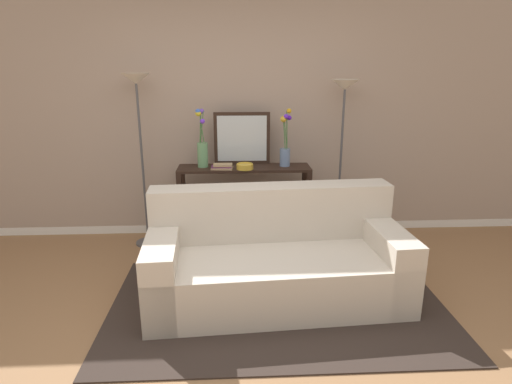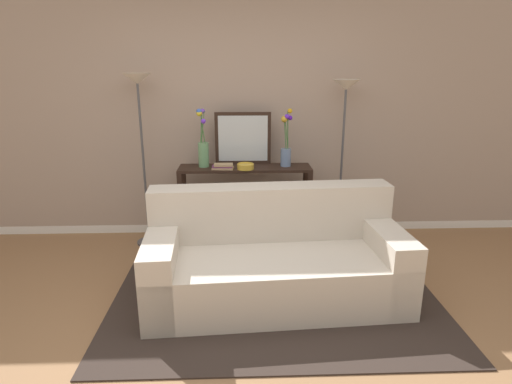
{
  "view_description": "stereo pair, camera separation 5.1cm",
  "coord_description": "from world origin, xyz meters",
  "views": [
    {
      "loc": [
        0.04,
        -2.33,
        1.84
      ],
      "look_at": [
        0.23,
        1.33,
        0.75
      ],
      "focal_mm": 29.78,
      "sensor_mm": 36.0,
      "label": 1
    },
    {
      "loc": [
        0.09,
        -2.34,
        1.84
      ],
      "look_at": [
        0.23,
        1.33,
        0.75
      ],
      "focal_mm": 29.78,
      "sensor_mm": 36.0,
      "label": 2
    }
  ],
  "objects": [
    {
      "name": "ground_plane",
      "position": [
        0.0,
        0.0,
        -0.01
      ],
      "size": [
        16.0,
        16.0,
        0.02
      ],
      "primitive_type": "cube",
      "color": "#936B47"
    },
    {
      "name": "book_row_under_console",
      "position": [
        -0.28,
        1.92,
        0.06
      ],
      "size": [
        0.28,
        0.18,
        0.13
      ],
      "color": "navy",
      "rests_on": "ground"
    },
    {
      "name": "couch",
      "position": [
        0.36,
        0.8,
        0.31
      ],
      "size": [
        2.08,
        1.03,
        0.88
      ],
      "color": "beige",
      "rests_on": "ground"
    },
    {
      "name": "book_stack",
      "position": [
        -0.09,
        1.84,
        0.87
      ],
      "size": [
        0.22,
        0.14,
        0.05
      ],
      "color": "tan",
      "rests_on": "console_table"
    },
    {
      "name": "floor_lamp_right",
      "position": [
        1.15,
        1.95,
        1.35
      ],
      "size": [
        0.28,
        0.28,
        1.71
      ],
      "color": "#4C4C51",
      "rests_on": "ground"
    },
    {
      "name": "wall_mirror",
      "position": [
        0.12,
        2.06,
        1.11
      ],
      "size": [
        0.58,
        0.02,
        0.54
      ],
      "color": "black",
      "rests_on": "console_table"
    },
    {
      "name": "floor_lamp_left",
      "position": [
        -0.9,
        1.95,
        1.39
      ],
      "size": [
        0.28,
        0.28,
        1.77
      ],
      "color": "#4C4C51",
      "rests_on": "ground"
    },
    {
      "name": "vase_tall_flowers",
      "position": [
        -0.29,
        1.94,
        1.05
      ],
      "size": [
        0.11,
        0.12,
        0.59
      ],
      "color": "#669E6B",
      "rests_on": "console_table"
    },
    {
      "name": "fruit_bowl",
      "position": [
        0.14,
        1.82,
        0.87
      ],
      "size": [
        0.17,
        0.17,
        0.06
      ],
      "color": "gold",
      "rests_on": "console_table"
    },
    {
      "name": "console_table",
      "position": [
        0.13,
        1.92,
        0.58
      ],
      "size": [
        1.36,
        0.34,
        0.84
      ],
      "color": "black",
      "rests_on": "ground"
    },
    {
      "name": "back_wall",
      "position": [
        0.0,
        2.33,
        1.33
      ],
      "size": [
        12.0,
        0.15,
        2.66
      ],
      "color": "white",
      "rests_on": "ground"
    },
    {
      "name": "vase_short_flowers",
      "position": [
        0.56,
        1.94,
        1.03
      ],
      "size": [
        0.12,
        0.11,
        0.59
      ],
      "color": "#6B84AD",
      "rests_on": "console_table"
    },
    {
      "name": "area_rug",
      "position": [
        0.36,
        0.64,
        0.01
      ],
      "size": [
        2.64,
        1.62,
        0.01
      ],
      "color": "#332823",
      "rests_on": "ground"
    }
  ]
}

